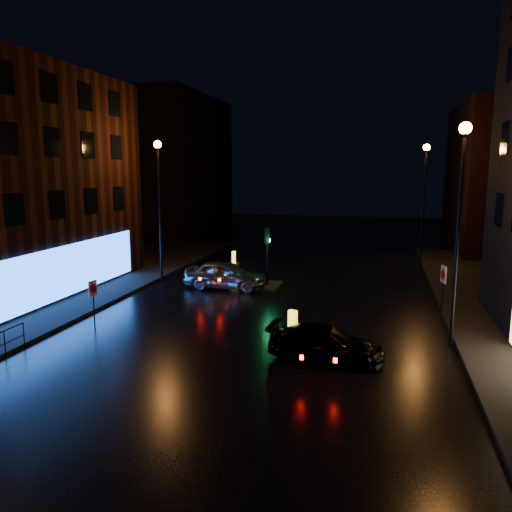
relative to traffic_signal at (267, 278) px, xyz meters
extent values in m
plane|color=black|center=(1.20, -14.00, -0.50)|extent=(120.00, 120.00, 0.00)
cube|color=black|center=(-12.80, -6.00, -0.43)|extent=(12.00, 44.00, 0.15)
cube|color=black|center=(-14.80, 21.00, 6.50)|extent=(8.00, 16.00, 14.00)
cube|color=black|center=(16.20, 18.00, 5.50)|extent=(8.00, 14.00, 12.00)
cylinder|color=black|center=(-6.60, 0.00, 3.50)|extent=(0.14, 0.14, 8.00)
cylinder|color=black|center=(-6.60, 0.00, 7.50)|extent=(0.20, 0.20, 0.25)
sphere|color=orange|center=(-6.60, 0.00, 7.65)|extent=(0.44, 0.44, 0.44)
cylinder|color=black|center=(9.00, -8.00, 3.50)|extent=(0.14, 0.14, 8.00)
cylinder|color=black|center=(9.00, -8.00, 7.50)|extent=(0.20, 0.20, 0.25)
sphere|color=orange|center=(9.00, -8.00, 7.65)|extent=(0.44, 0.44, 0.44)
cylinder|color=black|center=(9.00, 8.00, 3.50)|extent=(0.14, 0.14, 8.00)
cylinder|color=black|center=(9.00, 8.00, 7.50)|extent=(0.20, 0.20, 0.25)
sphere|color=orange|center=(9.00, 8.00, 7.65)|extent=(0.44, 0.44, 0.44)
cube|color=black|center=(0.00, 0.00, -0.44)|extent=(1.40, 2.40, 0.12)
cylinder|color=black|center=(0.00, 0.00, 0.90)|extent=(0.12, 0.12, 2.80)
cube|color=black|center=(0.00, 0.00, 2.50)|extent=(0.28, 0.22, 0.90)
cylinder|color=#0CFF59|center=(0.14, 0.00, 2.22)|extent=(0.05, 0.18, 0.18)
cylinder|color=black|center=(-6.80, -12.00, 0.00)|extent=(0.04, 0.04, 1.00)
imported|color=#A3A5AA|center=(-2.21, -0.96, 0.29)|extent=(4.70, 2.00, 1.58)
imported|color=black|center=(4.49, -10.45, 0.10)|extent=(4.26, 2.00, 1.20)
cube|color=black|center=(2.98, -8.65, -0.45)|extent=(1.36, 1.61, 0.11)
cube|color=yellow|center=(2.98, -8.65, 0.13)|extent=(0.37, 0.31, 1.14)
cube|color=black|center=(2.98, -8.65, 0.13)|extent=(0.33, 0.15, 0.69)
cube|color=black|center=(-3.81, 6.04, -0.46)|extent=(0.91, 1.21, 0.09)
cube|color=yellow|center=(-3.81, 6.04, 0.00)|extent=(0.28, 0.21, 0.92)
cube|color=black|center=(-3.81, 6.04, 0.00)|extent=(0.28, 0.06, 0.55)
cylinder|color=black|center=(-5.54, -9.18, 0.49)|extent=(0.05, 0.05, 1.99)
cube|color=silver|center=(-5.54, -9.18, 1.21)|extent=(0.11, 0.50, 0.68)
cylinder|color=#B20C0C|center=(-5.51, -9.18, 1.21)|extent=(0.07, 0.40, 0.40)
cylinder|color=black|center=(9.10, -3.90, 0.65)|extent=(0.06, 0.06, 2.31)
cube|color=silver|center=(9.10, -3.90, 1.50)|extent=(0.19, 0.57, 0.79)
cylinder|color=#B20C0C|center=(9.07, -3.91, 1.50)|extent=(0.13, 0.45, 0.46)
camera|label=1|loc=(6.17, -27.50, 6.19)|focal=35.00mm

